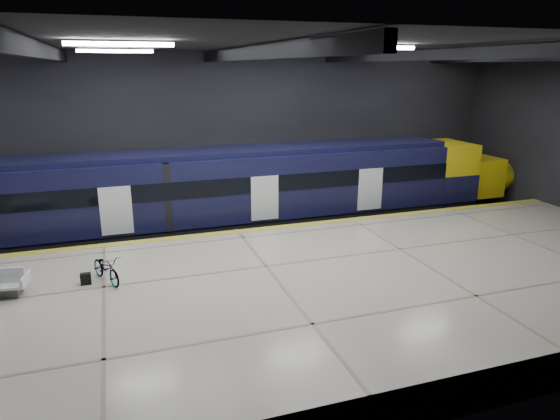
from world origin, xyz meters
name	(u,v)px	position (x,y,z in m)	size (l,w,h in m)	color
ground	(258,285)	(0.00, 0.00, 0.00)	(30.00, 30.00, 0.00)	black
room_shell	(256,120)	(0.00, 0.00, 5.72)	(30.10, 16.10, 8.05)	black
platform	(281,301)	(0.00, -2.50, 0.55)	(30.00, 11.00, 1.10)	#BFB4A1
safety_strip	(238,231)	(0.00, 2.75, 1.11)	(30.00, 0.40, 0.01)	gold
rails	(224,235)	(0.00, 5.50, 0.08)	(30.00, 1.52, 0.16)	gray
train	(229,191)	(0.31, 5.50, 2.06)	(29.40, 2.84, 3.79)	black
bicycle	(106,268)	(-4.90, -0.62, 1.53)	(0.58, 1.65, 0.87)	#99999E
pannier_bag	(86,279)	(-5.50, -0.62, 1.28)	(0.30, 0.18, 0.35)	black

